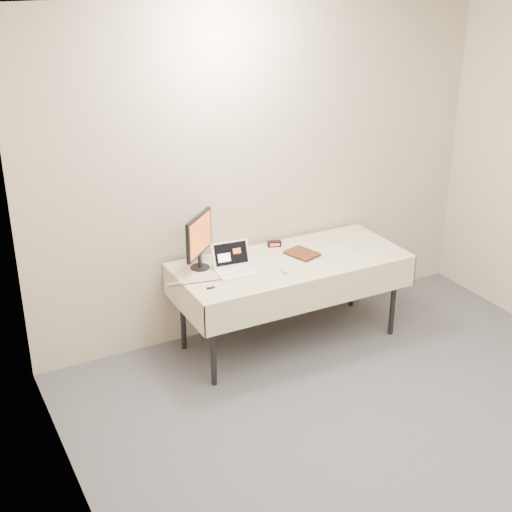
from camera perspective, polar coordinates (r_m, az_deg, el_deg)
name	(u,v)px	position (r m, az deg, el deg)	size (l,w,h in m)	color
ground	(460,494)	(4.67, 16.00, -17.85)	(5.00, 5.00, 0.00)	#39393E
back_wall	(264,170)	(5.80, 0.65, 6.86)	(4.00, 0.10, 2.70)	#C3B29D
table	(291,267)	(5.67, 2.80, -0.87)	(1.86, 0.81, 0.74)	black
laptop	(235,264)	(5.44, -1.73, -0.68)	(0.32, 0.31, 0.20)	white
monitor	(199,238)	(5.41, -4.58, 1.48)	(0.33, 0.31, 0.43)	black
book	(295,244)	(5.62, 3.10, 1.00)	(0.19, 0.02, 0.25)	brown
alarm_clock	(274,244)	(5.88, 1.48, 0.99)	(0.12, 0.08, 0.05)	black
clicker	(284,271)	(5.43, 2.27, -1.18)	(0.04, 0.09, 0.02)	#BABABD
paper_form	(346,251)	(5.84, 7.19, 0.37)	(0.12, 0.31, 0.00)	#B5D7AB
usb_dongle	(211,288)	(5.18, -3.64, -2.56)	(0.06, 0.02, 0.01)	black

